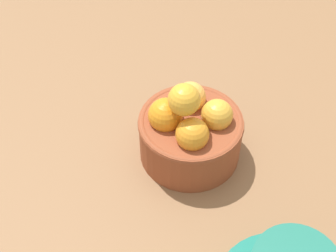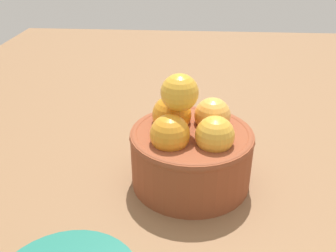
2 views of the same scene
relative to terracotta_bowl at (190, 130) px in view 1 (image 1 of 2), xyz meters
The scene contains 2 objects.
ground_plane 6.04cm from the terracotta_bowl, 77.41° to the left, with size 139.61×94.65×3.19cm, color brown.
terracotta_bowl is the anchor object (origin of this frame).
Camera 1 is at (27.84, -31.03, 50.63)cm, focal length 52.36 mm.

